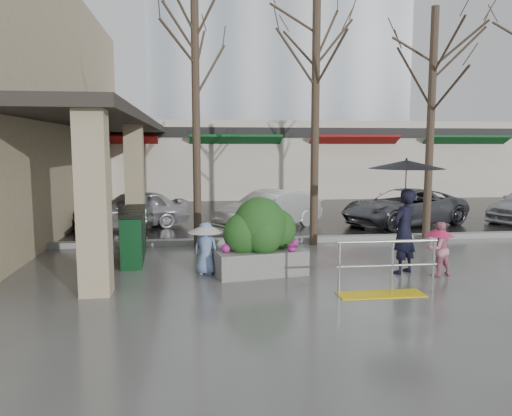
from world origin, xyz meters
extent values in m
plane|color=#51514F|center=(0.00, 0.00, 0.00)|extent=(120.00, 120.00, 0.00)
cube|color=black|center=(0.00, 22.00, 0.01)|extent=(120.00, 36.00, 0.01)
cube|color=gray|center=(0.00, 4.00, 0.07)|extent=(120.00, 0.30, 0.15)
cube|color=#2D2823|center=(-4.80, 8.00, 3.62)|extent=(2.80, 18.00, 0.25)
cube|color=tan|center=(-3.90, -0.50, 1.75)|extent=(0.55, 0.55, 3.50)
cube|color=tan|center=(-3.90, 6.00, 1.75)|extent=(0.55, 0.55, 3.50)
cube|color=beige|center=(2.00, 18.00, 2.00)|extent=(34.00, 6.00, 4.00)
cube|color=maroon|center=(-6.00, 15.10, 2.85)|extent=(4.50, 1.68, 0.87)
cube|color=#0F4C1E|center=(0.00, 15.10, 2.85)|extent=(4.50, 1.68, 0.87)
cube|color=maroon|center=(6.00, 15.10, 2.85)|extent=(4.50, 1.68, 0.87)
cube|color=#0F4C1E|center=(12.00, 15.10, 2.85)|extent=(4.50, 1.68, 0.87)
cube|color=black|center=(2.00, 15.10, 3.40)|extent=(34.00, 0.35, 0.50)
cube|color=#8C99A8|center=(4.00, 30.00, 12.50)|extent=(18.00, 12.00, 25.00)
cube|color=yellow|center=(1.30, -1.20, 0.01)|extent=(1.60, 0.50, 0.02)
cylinder|color=silver|center=(0.50, -1.20, 0.50)|extent=(0.05, 0.05, 1.00)
cylinder|color=silver|center=(1.50, -1.20, 0.50)|extent=(0.05, 0.05, 1.00)
cylinder|color=silver|center=(2.30, -1.20, 0.50)|extent=(0.05, 0.05, 1.00)
cylinder|color=silver|center=(1.40, -1.20, 1.00)|extent=(1.90, 0.06, 0.06)
cylinder|color=silver|center=(1.40, -1.20, 0.55)|extent=(1.90, 0.04, 0.04)
cylinder|color=#382B21|center=(-2.00, 3.60, 3.40)|extent=(0.22, 0.22, 6.80)
cylinder|color=#382B21|center=(1.20, 3.60, 3.50)|extent=(0.22, 0.22, 7.00)
cylinder|color=#382B21|center=(4.50, 3.60, 3.25)|extent=(0.22, 0.22, 6.50)
imported|color=black|center=(2.36, 0.27, 0.91)|extent=(0.80, 0.73, 1.82)
cylinder|color=black|center=(2.36, 0.27, 1.86)|extent=(0.02, 0.02, 1.16)
cone|color=black|center=(2.36, 0.27, 2.34)|extent=(1.61, 1.61, 0.18)
sphere|color=black|center=(2.36, 0.27, 2.45)|extent=(0.05, 0.05, 0.05)
imported|color=pink|center=(3.00, -0.02, 0.58)|extent=(0.65, 0.56, 1.15)
cylinder|color=black|center=(3.00, -0.02, 0.79)|extent=(0.02, 0.02, 0.50)
cone|color=#EB2563|center=(3.00, -0.02, 0.95)|extent=(0.61, 0.61, 0.18)
sphere|color=black|center=(3.00, -0.02, 1.06)|extent=(0.05, 0.05, 0.05)
imported|color=#7392CD|center=(-1.86, 0.72, 0.56)|extent=(0.65, 0.57, 1.13)
cylinder|color=black|center=(-1.86, 0.72, 0.83)|extent=(0.02, 0.02, 0.53)
cone|color=beige|center=(-1.86, 0.72, 1.00)|extent=(0.76, 0.76, 0.18)
sphere|color=black|center=(-1.86, 0.72, 1.11)|extent=(0.05, 0.05, 0.05)
cube|color=slate|center=(-0.71, 0.60, 0.26)|extent=(2.03, 1.26, 0.53)
ellipsoid|color=#1B4616|center=(-0.71, 0.60, 1.05)|extent=(1.16, 1.04, 1.22)
sphere|color=#1B4616|center=(-1.08, 0.50, 0.90)|extent=(0.84, 0.84, 0.84)
sphere|color=#1B4616|center=(-0.34, 0.76, 0.92)|extent=(0.88, 0.88, 0.88)
cube|color=#0D3A1A|center=(-3.49, 1.43, 0.57)|extent=(0.49, 0.49, 1.14)
cube|color=black|center=(-3.49, 1.43, 1.19)|extent=(0.52, 0.52, 0.08)
cube|color=black|center=(-3.52, 2.00, 0.57)|extent=(0.49, 0.49, 1.14)
cube|color=black|center=(-3.52, 2.00, 1.19)|extent=(0.52, 0.52, 0.08)
cube|color=#0D3D1A|center=(-3.55, 2.56, 0.57)|extent=(0.49, 0.49, 1.14)
cube|color=black|center=(-3.55, 2.56, 1.19)|extent=(0.52, 0.52, 0.08)
cube|color=black|center=(-3.58, 3.13, 0.57)|extent=(0.49, 0.49, 1.14)
cube|color=black|center=(-3.58, 3.13, 1.19)|extent=(0.52, 0.52, 0.08)
imported|color=#B4B4B9|center=(-4.15, 7.15, 0.63)|extent=(3.98, 2.56, 1.26)
imported|color=white|center=(0.42, 6.53, 0.63)|extent=(3.90, 3.28, 1.26)
imported|color=#515258|center=(5.11, 6.56, 0.63)|extent=(4.98, 3.55, 1.26)
camera|label=1|loc=(-2.10, -9.76, 2.72)|focal=35.00mm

